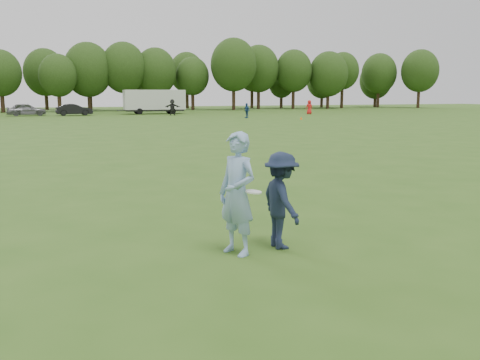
# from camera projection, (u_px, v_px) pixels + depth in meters

# --- Properties ---
(ground) EXTENTS (200.00, 200.00, 0.00)m
(ground) POSITION_uv_depth(u_px,v_px,m) (222.00, 256.00, 8.64)
(ground) COLOR #325818
(ground) RESTS_ON ground
(thrower) EXTENTS (0.79, 0.91, 2.11)m
(thrower) POSITION_uv_depth(u_px,v_px,m) (237.00, 194.00, 8.61)
(thrower) COLOR #88ABD3
(thrower) RESTS_ON ground
(defender) EXTENTS (0.67, 1.13, 1.73)m
(defender) POSITION_uv_depth(u_px,v_px,m) (281.00, 200.00, 9.00)
(defender) COLOR #1A2439
(defender) RESTS_ON ground
(player_far_b) EXTENTS (0.63, 1.05, 1.67)m
(player_far_b) POSITION_uv_depth(u_px,v_px,m) (247.00, 111.00, 56.82)
(player_far_b) COLOR navy
(player_far_b) RESTS_ON ground
(player_far_c) EXTENTS (0.96, 0.68, 1.86)m
(player_far_c) POSITION_uv_depth(u_px,v_px,m) (309.00, 107.00, 67.10)
(player_far_c) COLOR red
(player_far_c) RESTS_ON ground
(player_far_d) EXTENTS (1.91, 0.71, 2.02)m
(player_far_d) POSITION_uv_depth(u_px,v_px,m) (172.00, 107.00, 63.64)
(player_far_d) COLOR black
(player_far_d) RESTS_ON ground
(car_e) EXTENTS (4.73, 2.30, 1.55)m
(car_e) POSITION_uv_depth(u_px,v_px,m) (26.00, 110.00, 62.05)
(car_e) COLOR slate
(car_e) RESTS_ON ground
(car_f) EXTENTS (4.47, 1.89, 1.44)m
(car_f) POSITION_uv_depth(u_px,v_px,m) (74.00, 110.00, 63.17)
(car_f) COLOR black
(car_f) RESTS_ON ground
(field_cone) EXTENTS (0.28, 0.28, 0.30)m
(field_cone) POSITION_uv_depth(u_px,v_px,m) (301.00, 118.00, 53.78)
(field_cone) COLOR orange
(field_cone) RESTS_ON ground
(disc_in_play) EXTENTS (0.32, 0.33, 0.06)m
(disc_in_play) POSITION_uv_depth(u_px,v_px,m) (254.00, 192.00, 8.39)
(disc_in_play) COLOR white
(disc_in_play) RESTS_ON ground
(cargo_trailer) EXTENTS (9.00, 2.75, 3.20)m
(cargo_trailer) POSITION_uv_depth(u_px,v_px,m) (154.00, 101.00, 67.85)
(cargo_trailer) COLOR silver
(cargo_trailer) RESTS_ON ground
(treeline) EXTENTS (130.35, 18.39, 11.74)m
(treeline) POSITION_uv_depth(u_px,v_px,m) (87.00, 71.00, 79.72)
(treeline) COLOR #332114
(treeline) RESTS_ON ground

